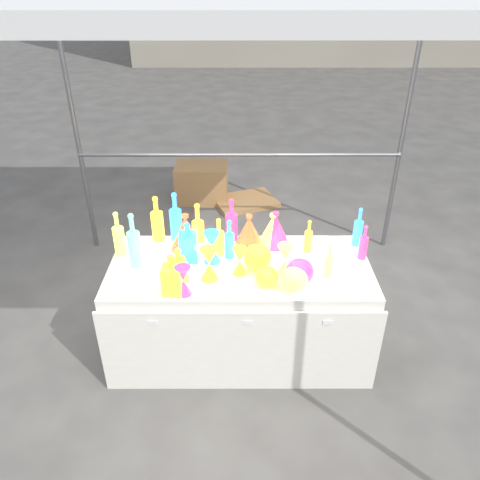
{
  "coord_description": "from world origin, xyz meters",
  "views": [
    {
      "loc": [
        -0.0,
        -2.68,
        2.55
      ],
      "look_at": [
        0.0,
        0.0,
        0.95
      ],
      "focal_mm": 35.0,
      "sensor_mm": 36.0,
      "label": 1
    }
  ],
  "objects_px": {
    "decanter_0": "(172,274)",
    "globe_0": "(267,278)",
    "hourglass_0": "(209,264)",
    "cardboard_box_closed": "(202,182)",
    "lampshade_0": "(186,232)",
    "bottle_0": "(157,218)",
    "display_table": "(240,308)"
  },
  "relations": [
    {
      "from": "decanter_0",
      "to": "globe_0",
      "type": "distance_m",
      "value": 0.6
    },
    {
      "from": "display_table",
      "to": "lampshade_0",
      "type": "bearing_deg",
      "value": 149.0
    },
    {
      "from": "cardboard_box_closed",
      "to": "display_table",
      "type": "bearing_deg",
      "value": -78.06
    },
    {
      "from": "display_table",
      "to": "cardboard_box_closed",
      "type": "distance_m",
      "value": 2.65
    },
    {
      "from": "display_table",
      "to": "globe_0",
      "type": "height_order",
      "value": "globe_0"
    },
    {
      "from": "bottle_0",
      "to": "globe_0",
      "type": "xyz_separation_m",
      "value": [
        0.78,
        -0.59,
        -0.12
      ]
    },
    {
      "from": "display_table",
      "to": "decanter_0",
      "type": "relative_size",
      "value": 6.49
    },
    {
      "from": "decanter_0",
      "to": "hourglass_0",
      "type": "xyz_separation_m",
      "value": [
        0.22,
        0.15,
        -0.03
      ]
    },
    {
      "from": "cardboard_box_closed",
      "to": "decanter_0",
      "type": "xyz_separation_m",
      "value": [
        0.04,
        -2.91,
        0.67
      ]
    },
    {
      "from": "cardboard_box_closed",
      "to": "bottle_0",
      "type": "xyz_separation_m",
      "value": [
        -0.15,
        -2.25,
        0.7
      ]
    },
    {
      "from": "globe_0",
      "to": "lampshade_0",
      "type": "relative_size",
      "value": 0.55
    },
    {
      "from": "decanter_0",
      "to": "bottle_0",
      "type": "bearing_deg",
      "value": 110.17
    },
    {
      "from": "lampshade_0",
      "to": "decanter_0",
      "type": "bearing_deg",
      "value": -81.4
    },
    {
      "from": "lampshade_0",
      "to": "globe_0",
      "type": "bearing_deg",
      "value": -27.16
    },
    {
      "from": "cardboard_box_closed",
      "to": "decanter_0",
      "type": "bearing_deg",
      "value": -87.33
    },
    {
      "from": "decanter_0",
      "to": "hourglass_0",
      "type": "distance_m",
      "value": 0.27
    },
    {
      "from": "display_table",
      "to": "bottle_0",
      "type": "height_order",
      "value": "bottle_0"
    },
    {
      "from": "cardboard_box_closed",
      "to": "decanter_0",
      "type": "height_order",
      "value": "decanter_0"
    },
    {
      "from": "hourglass_0",
      "to": "globe_0",
      "type": "height_order",
      "value": "hourglass_0"
    },
    {
      "from": "hourglass_0",
      "to": "globe_0",
      "type": "relative_size",
      "value": 1.53
    },
    {
      "from": "display_table",
      "to": "bottle_0",
      "type": "distance_m",
      "value": 0.9
    },
    {
      "from": "display_table",
      "to": "decanter_0",
      "type": "distance_m",
      "value": 0.73
    },
    {
      "from": "bottle_0",
      "to": "lampshade_0",
      "type": "height_order",
      "value": "bottle_0"
    },
    {
      "from": "bottle_0",
      "to": "hourglass_0",
      "type": "distance_m",
      "value": 0.66
    },
    {
      "from": "cardboard_box_closed",
      "to": "hourglass_0",
      "type": "bearing_deg",
      "value": -82.68
    },
    {
      "from": "display_table",
      "to": "bottle_0",
      "type": "relative_size",
      "value": 5.18
    },
    {
      "from": "cardboard_box_closed",
      "to": "hourglass_0",
      "type": "relative_size",
      "value": 2.68
    },
    {
      "from": "cardboard_box_closed",
      "to": "globe_0",
      "type": "xyz_separation_m",
      "value": [
        0.64,
        -2.84,
        0.59
      ]
    },
    {
      "from": "display_table",
      "to": "lampshade_0",
      "type": "relative_size",
      "value": 6.72
    },
    {
      "from": "bottle_0",
      "to": "decanter_0",
      "type": "xyz_separation_m",
      "value": [
        0.19,
        -0.66,
        -0.04
      ]
    },
    {
      "from": "decanter_0",
      "to": "lampshade_0",
      "type": "bearing_deg",
      "value": 90.52
    },
    {
      "from": "globe_0",
      "to": "hourglass_0",
      "type": "bearing_deg",
      "value": 168.4
    }
  ]
}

